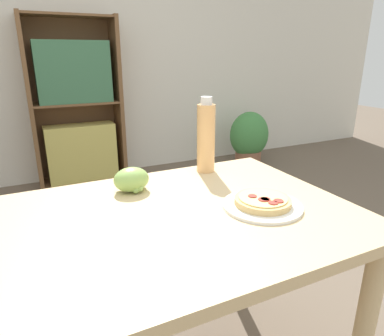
{
  "coord_description": "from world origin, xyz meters",
  "views": [
    {
      "loc": [
        -0.44,
        -0.92,
        1.21
      ],
      "look_at": [
        0.07,
        0.14,
        0.82
      ],
      "focal_mm": 32.0,
      "sensor_mm": 36.0,
      "label": 1
    }
  ],
  "objects_px": {
    "pizza_on_plate": "(263,203)",
    "bookshelf": "(77,110)",
    "drink_bottle": "(206,137)",
    "potted_plant_floor": "(249,138)",
    "grape_bunch": "(131,180)"
  },
  "relations": [
    {
      "from": "pizza_on_plate",
      "to": "grape_bunch",
      "type": "bearing_deg",
      "value": 136.97
    },
    {
      "from": "pizza_on_plate",
      "to": "bookshelf",
      "type": "distance_m",
      "value": 2.59
    },
    {
      "from": "pizza_on_plate",
      "to": "potted_plant_floor",
      "type": "height_order",
      "value": "pizza_on_plate"
    },
    {
      "from": "potted_plant_floor",
      "to": "drink_bottle",
      "type": "bearing_deg",
      "value": -129.41
    },
    {
      "from": "drink_bottle",
      "to": "potted_plant_floor",
      "type": "bearing_deg",
      "value": 50.59
    },
    {
      "from": "grape_bunch",
      "to": "drink_bottle",
      "type": "distance_m",
      "value": 0.36
    },
    {
      "from": "bookshelf",
      "to": "potted_plant_floor",
      "type": "xyz_separation_m",
      "value": [
        1.79,
        -0.25,
        -0.4
      ]
    },
    {
      "from": "potted_plant_floor",
      "to": "bookshelf",
      "type": "bearing_deg",
      "value": 172.16
    },
    {
      "from": "drink_bottle",
      "to": "bookshelf",
      "type": "height_order",
      "value": "bookshelf"
    },
    {
      "from": "grape_bunch",
      "to": "drink_bottle",
      "type": "height_order",
      "value": "drink_bottle"
    },
    {
      "from": "potted_plant_floor",
      "to": "grape_bunch",
      "type": "bearing_deg",
      "value": -133.66
    },
    {
      "from": "pizza_on_plate",
      "to": "bookshelf",
      "type": "bearing_deg",
      "value": 94.23
    },
    {
      "from": "pizza_on_plate",
      "to": "potted_plant_floor",
      "type": "xyz_separation_m",
      "value": [
        1.6,
        2.33,
        -0.46
      ]
    },
    {
      "from": "bookshelf",
      "to": "potted_plant_floor",
      "type": "relative_size",
      "value": 2.57
    },
    {
      "from": "grape_bunch",
      "to": "bookshelf",
      "type": "relative_size",
      "value": 0.08
    }
  ]
}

